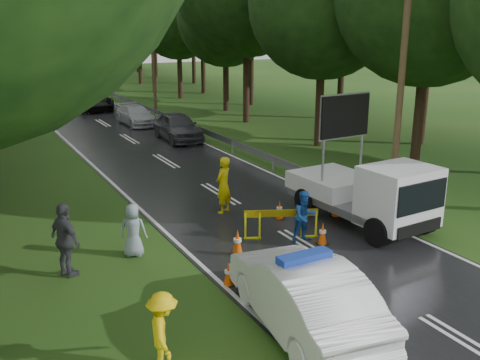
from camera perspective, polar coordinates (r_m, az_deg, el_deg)
ground at (r=16.25m, az=7.33°, el=-7.16°), size 160.00×160.00×0.00m
road at (r=43.44m, az=-16.40°, el=7.07°), size 7.00×140.00×0.02m
guardrail at (r=43.95m, az=-11.61°, el=8.20°), size 0.12×60.06×0.70m
utility_pole_near at (r=19.90m, az=16.96°, el=11.64°), size 1.40×0.24×10.00m
utility_pole_mid at (r=42.45m, az=-9.29°, el=14.17°), size 1.40×0.24×10.00m
utility_pole_far at (r=67.53m, az=-16.86°, el=14.38°), size 1.40×0.24×10.00m
police_sedan at (r=11.82m, az=6.74°, el=-12.11°), size 2.44×5.17×1.80m
work_truck at (r=18.00m, az=13.57°, el=-1.32°), size 2.60×5.36×4.17m
barrier at (r=16.56m, az=4.40°, el=-3.94°), size 2.13×0.96×0.95m
officer at (r=18.73m, az=-1.78°, el=-0.56°), size 0.88×0.80×2.03m
civilian at (r=16.43m, az=6.91°, el=-3.88°), size 0.81×0.65×1.60m
bystander_left at (r=10.63m, az=-8.21°, el=-15.75°), size 0.82×1.15×1.62m
bystander_mid at (r=14.74m, az=-18.12°, el=-6.13°), size 0.90×1.28×2.02m
bystander_right at (r=15.60m, az=-11.32°, el=-5.27°), size 0.91×0.82×1.56m
queue_car_first at (r=31.14m, az=-6.66°, el=5.70°), size 2.15×4.79×1.60m
queue_car_second at (r=36.56m, az=-11.05°, el=6.80°), size 1.95×4.44×1.27m
queue_car_third at (r=43.98m, az=-15.59°, el=8.22°), size 2.62×5.51×1.52m
queue_car_fourth at (r=54.29m, az=-16.33°, el=9.47°), size 1.74×4.13×1.33m
cone_near_left at (r=13.81m, az=-1.26°, el=-10.01°), size 0.30×0.30×0.64m
cone_center at (r=16.40m, az=8.80°, el=-5.71°), size 0.33×0.33×0.71m
cone_far at (r=18.34m, az=4.22°, el=-3.23°), size 0.31×0.31×0.66m
cone_left_mid at (r=15.43m, az=-0.27°, el=-6.75°), size 0.38×0.38×0.81m
cone_right at (r=18.81m, az=10.20°, el=-2.82°), size 0.35×0.35×0.74m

